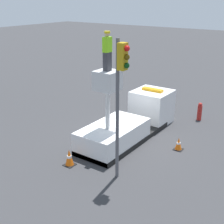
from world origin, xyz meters
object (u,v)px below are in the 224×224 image
at_px(worker, 107,51).
at_px(traffic_light_pole, 121,84).
at_px(bucket_truck, 131,121).
at_px(traffic_cone_curbside, 179,144).
at_px(traffic_cone_rear, 69,158).
at_px(fire_hydrant, 200,112).

height_order(worker, traffic_light_pole, traffic_light_pole).
distance_m(bucket_truck, worker, 4.59).
distance_m(bucket_truck, traffic_cone_curbside, 2.88).
bearing_deg(bucket_truck, traffic_cone_rear, 172.96).
distance_m(traffic_light_pole, traffic_cone_curbside, 5.41).
xyz_separation_m(bucket_truck, worker, (-2.14, 0.00, 4.06)).
relative_size(bucket_truck, fire_hydrant, 6.26).
height_order(bucket_truck, traffic_cone_curbside, bucket_truck).
bearing_deg(fire_hydrant, worker, 161.00).
height_order(fire_hydrant, traffic_cone_curbside, fire_hydrant).
distance_m(fire_hydrant, traffic_cone_rear, 9.11).
height_order(traffic_cone_rear, traffic_cone_curbside, traffic_cone_rear).
bearing_deg(fire_hydrant, traffic_cone_curbside, -172.22).
bearing_deg(traffic_light_pole, fire_hydrant, -2.51).
distance_m(bucket_truck, fire_hydrant, 4.89).
relative_size(traffic_light_pole, traffic_cone_curbside, 8.90).
relative_size(bucket_truck, traffic_cone_rear, 9.03).
xyz_separation_m(bucket_truck, traffic_cone_curbside, (-0.10, -2.84, -0.51)).
xyz_separation_m(bucket_truck, traffic_cone_rear, (-4.34, 0.54, -0.44)).
distance_m(worker, traffic_cone_curbside, 5.75).
xyz_separation_m(traffic_light_pole, traffic_cone_rear, (-0.46, 2.41, -3.68)).
distance_m(bucket_truck, traffic_cone_rear, 4.39).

